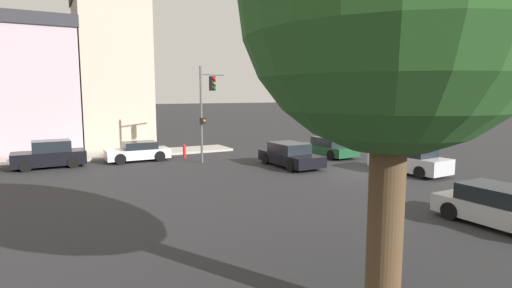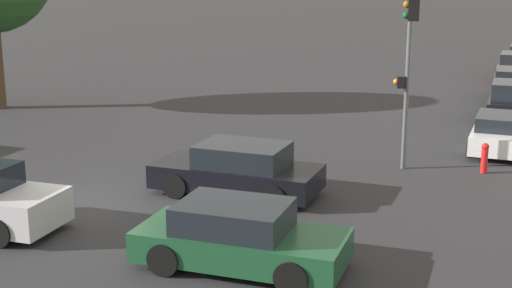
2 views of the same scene
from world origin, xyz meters
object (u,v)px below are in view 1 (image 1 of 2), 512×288
crossing_car_0 (500,207)px  crossing_car_2 (409,160)px  crossing_car_1 (290,155)px  parked_car_0 (138,152)px  parked_car_1 (50,155)px  fire_hydrant (184,151)px  street_tree (395,1)px  crossing_car_3 (329,147)px  traffic_signal (207,101)px

crossing_car_0 → crossing_car_2: (7.53, -4.47, 0.10)m
crossing_car_1 → parked_car_0: bearing=-130.2°
parked_car_1 → fire_hydrant: 8.07m
parked_car_0 → parked_car_1: size_ratio=0.99×
street_tree → parked_car_1: size_ratio=2.21×
parked_car_0 → fire_hydrant: (-0.26, -2.99, -0.12)m
street_tree → parked_car_0: 21.42m
parked_car_0 → fire_hydrant: size_ratio=4.26×
crossing_car_0 → crossing_car_2: crossing_car_2 is taller
crossing_car_3 → parked_car_0: (4.32, 11.99, -0.04)m
crossing_car_0 → crossing_car_1: bearing=179.9°
crossing_car_1 → street_tree: bearing=-27.6°
crossing_car_1 → parked_car_1: parked_car_1 is taller
crossing_car_1 → crossing_car_3: 4.81m
traffic_signal → street_tree: bearing=-25.4°
crossing_car_2 → crossing_car_0: bearing=146.0°
crossing_car_2 → crossing_car_3: (6.69, 0.21, -0.08)m
crossing_car_0 → parked_car_0: bearing=-158.2°
street_tree → crossing_car_0: 9.47m
traffic_signal → crossing_car_0: 16.82m
crossing_car_1 → parked_car_1: (6.35, 12.63, 0.08)m
crossing_car_2 → parked_car_0: bearing=44.6°
traffic_signal → parked_car_1: size_ratio=1.52×
crossing_car_1 → crossing_car_3: bearing=112.6°
crossing_car_0 → parked_car_1: 22.63m
street_tree → crossing_car_3: street_tree is taller
traffic_signal → crossing_car_2: traffic_signal is taller
traffic_signal → crossing_car_1: bearing=31.5°
crossing_car_1 → fire_hydrant: 7.52m
crossing_car_2 → crossing_car_3: crossing_car_2 is taller
traffic_signal → fire_hydrant: (2.26, 0.77, -3.37)m
crossing_car_2 → crossing_car_1: bearing=40.8°
crossing_car_0 → traffic_signal: bearing=-166.9°
crossing_car_0 → parked_car_1: bearing=-146.4°
traffic_signal → crossing_car_3: size_ratio=1.39×
crossing_car_1 → parked_car_0: (6.23, 7.57, -0.06)m
parked_car_1 → crossing_car_0: bearing=122.9°
traffic_signal → crossing_car_0: size_ratio=1.51×
crossing_car_3 → parked_car_0: bearing=67.6°
street_tree → crossing_car_3: size_ratio=2.03×
parked_car_0 → fire_hydrant: 3.01m
street_tree → crossing_car_2: street_tree is taller
crossing_car_0 → crossing_car_2: bearing=148.5°
crossing_car_3 → parked_car_1: (4.44, 17.05, 0.10)m
street_tree → crossing_car_1: size_ratio=1.95×
crossing_car_0 → crossing_car_3: size_ratio=0.92×
crossing_car_3 → crossing_car_0: bearing=160.7°
crossing_car_2 → parked_car_1: size_ratio=1.11×
parked_car_0 → parked_car_1: (0.12, 5.06, 0.14)m
traffic_signal → fire_hydrant: 4.14m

